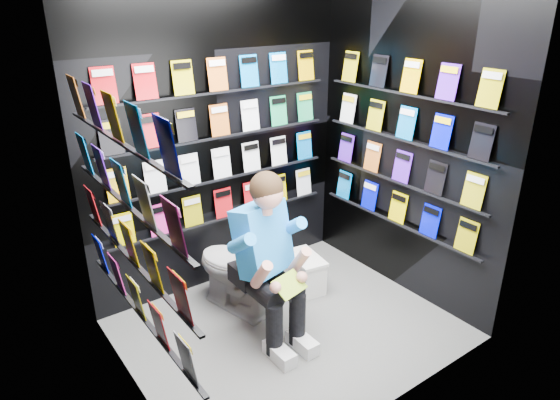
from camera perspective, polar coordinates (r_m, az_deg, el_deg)
floor at (r=4.07m, az=1.05°, el=-14.49°), size 2.40×2.40×0.00m
wall_back at (r=4.25m, az=-7.01°, el=6.63°), size 2.40×0.04×2.60m
wall_front at (r=2.78m, az=13.75°, el=-2.65°), size 2.40×0.04×2.60m
wall_left at (r=2.94m, az=-17.83°, el=-1.73°), size 0.04×2.00×2.60m
wall_right at (r=4.25m, az=14.29°, el=6.10°), size 0.04×2.00×2.60m
comics_back at (r=4.23m, az=-6.81°, el=6.61°), size 2.10×0.06×1.37m
comics_left at (r=2.94m, az=-17.29°, el=-1.51°), size 0.06×1.70×1.37m
comics_right at (r=4.23m, az=14.03°, el=6.10°), size 0.06×1.70×1.37m
toilet at (r=4.15m, az=-5.07°, el=-7.75°), size 0.58×0.82×0.73m
longbox at (r=4.50m, az=2.94°, el=-8.40°), size 0.27×0.41×0.29m
longbox_lid at (r=4.42m, az=2.98°, el=-6.64°), size 0.29×0.43×0.03m
reader at (r=3.66m, az=-2.19°, el=-4.58°), size 0.70×0.89×1.45m
held_comic at (r=3.52m, az=1.09°, el=-9.65°), size 0.27×0.19×0.10m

